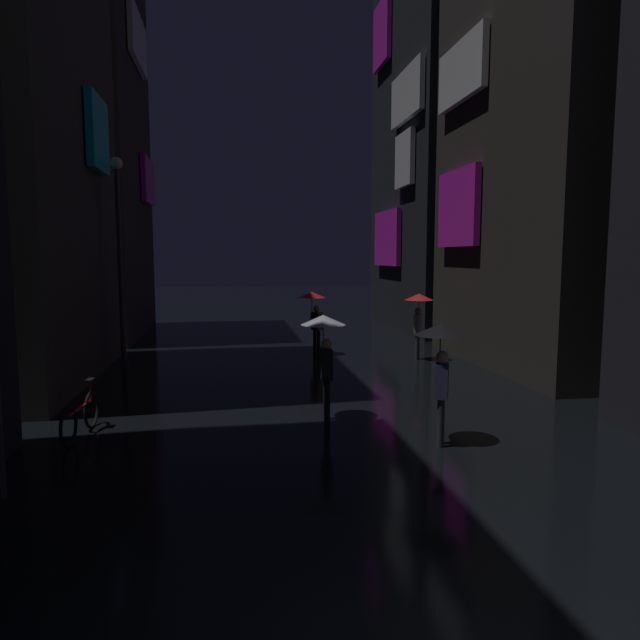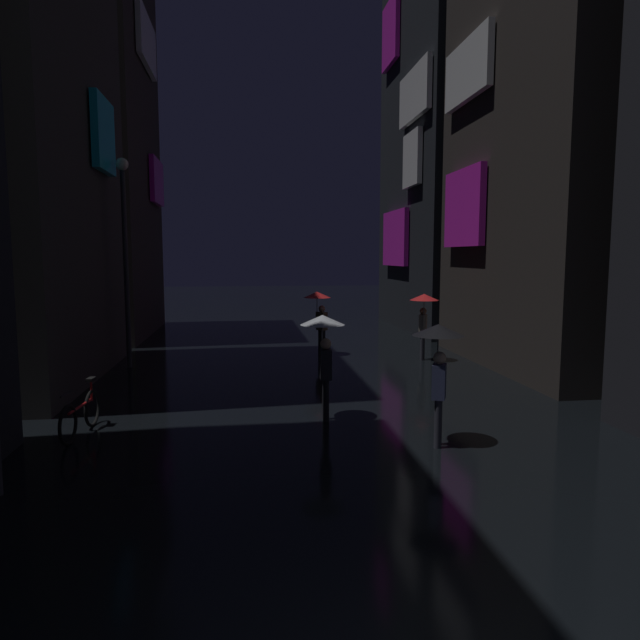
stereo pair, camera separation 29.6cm
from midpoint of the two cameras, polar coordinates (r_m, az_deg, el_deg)
The scene contains 9 objects.
building_left_far at distance 25.96m, azimuth -22.74°, elevation 17.91°, with size 4.25×7.74×17.35m.
building_right_mid at distance 19.26m, azimuth 21.91°, elevation 23.16°, with size 4.25×8.15×17.97m.
building_right_far at distance 27.30m, azimuth 11.40°, elevation 16.94°, with size 4.25×8.71×16.67m.
pedestrian_far_right_black at distance 10.11m, azimuth 11.18°, elevation -2.96°, with size 0.90×0.90×2.12m.
pedestrian_near_crossing_red at distance 18.20m, azimuth 9.38°, elevation 1.21°, with size 0.90×0.90×2.12m.
pedestrian_midstreet_centre_red at distance 18.89m, azimuth -1.11°, elevation 1.48°, with size 0.90×0.90×2.12m.
pedestrian_midstreet_left_clear at distance 11.42m, azimuth -0.31°, elevation -1.77°, with size 0.90×0.90×2.12m.
bicycle_parked_at_storefront at distance 11.48m, azimuth -23.50°, elevation -8.80°, with size 0.28×1.81×0.96m.
streetlamp_left_far at distance 17.59m, azimuth -19.90°, elevation 7.55°, with size 0.36×0.36×6.09m.
Camera 1 is at (-1.85, -2.84, 3.30)m, focal length 32.00 mm.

